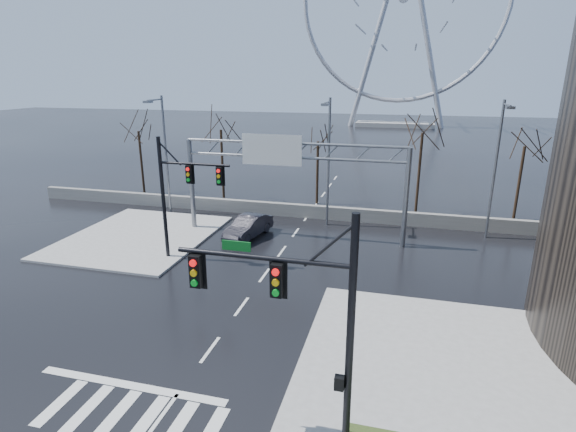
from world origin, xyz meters
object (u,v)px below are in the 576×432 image
(signal_mast_near, at_px, (305,310))
(sign_gantry, at_px, (287,169))
(ferris_wheel, at_px, (403,6))
(car, at_px, (248,227))
(signal_mast_far, at_px, (178,188))

(signal_mast_near, xyz_separation_m, sign_gantry, (-5.52, 19.00, 0.31))
(sign_gantry, height_order, ferris_wheel, ferris_wheel)
(ferris_wheel, bearing_deg, sign_gantry, -93.84)
(ferris_wheel, bearing_deg, car, -95.80)
(sign_gantry, bearing_deg, signal_mast_far, -132.47)
(ferris_wheel, relative_size, car, 10.60)
(sign_gantry, xyz_separation_m, ferris_wheel, (5.38, 80.04, 20.95))
(signal_mast_near, distance_m, sign_gantry, 19.79)
(signal_mast_far, height_order, sign_gantry, signal_mast_far)
(signal_mast_near, xyz_separation_m, car, (-8.35, 18.25, -4.08))
(sign_gantry, xyz_separation_m, car, (-2.83, -0.74, -4.39))
(signal_mast_near, distance_m, ferris_wheel, 101.29)
(signal_mast_far, xyz_separation_m, ferris_wheel, (10.87, 86.04, 21.30))
(signal_mast_near, xyz_separation_m, signal_mast_far, (-11.01, 13.00, -0.04))
(ferris_wheel, bearing_deg, signal_mast_far, -97.20)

